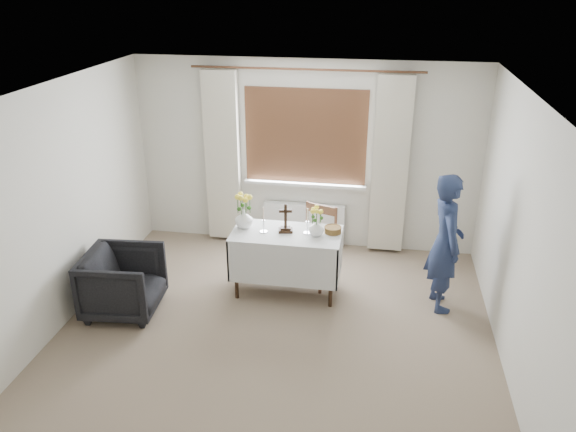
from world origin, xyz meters
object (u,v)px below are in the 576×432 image
Objects in this scene: wooden_chair at (314,247)px; armchair at (123,282)px; flower_vase_right at (316,228)px; flower_vase_left at (244,219)px; person at (445,243)px; altar_table at (287,263)px; wooden_cross at (286,218)px.

wooden_chair is 2.20m from armchair.
armchair is at bearing -160.95° from flower_vase_right.
flower_vase_left is (-0.79, -0.20, 0.39)m from wooden_chair.
person is at bearing 9.24° from wooden_chair.
person is at bearing -82.96° from armchair.
wooden_cross is at bearing 119.43° from altar_table.
flower_vase_right reaches higher than armchair.
altar_table reaches higher than armchair.
flower_vase_left is at bearing -145.96° from wooden_chair.
flower_vase_right is (-1.40, -0.00, 0.07)m from person.
wooden_chair reaches higher than altar_table.
flower_vase_right is at bearing -58.12° from wooden_chair.
wooden_chair is 0.59m from wooden_cross.
wooden_cross reaches higher than altar_table.
armchair is 2.20m from flower_vase_right.
armchair is (-1.97, -0.97, -0.12)m from wooden_chair.
altar_table is at bearing 78.93° from person.
armchair is 0.50× the size of person.
wooden_cross is 1.90× the size of flower_vase_right.
flower_vase_right is at bearing 79.18° from person.
altar_table is 0.79× the size of person.
flower_vase_left is (-2.25, 0.07, 0.09)m from person.
wooden_chair reaches higher than flower_vase_right.
altar_table is 1.79m from person.
person reaches higher than armchair.
flower_vase_right is (2.03, 0.70, 0.49)m from armchair.
person is 8.76× the size of flower_vase_right.
altar_table is 1.30× the size of wooden_chair.
flower_vase_left is at bearing 164.99° from wooden_cross.
flower_vase_left is (1.18, 0.77, 0.51)m from armchair.
person is at bearing 0.04° from flower_vase_right.
person reaches higher than wooden_cross.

